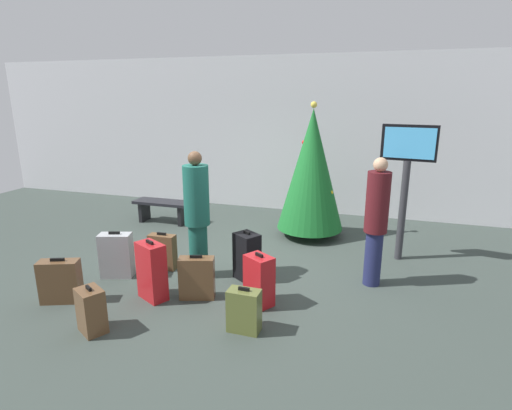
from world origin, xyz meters
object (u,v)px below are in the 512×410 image
(flight_info_kiosk, at_px, (407,168))
(traveller_0, at_px, (197,212))
(holiday_tree, at_px, (312,170))
(suitcase_3, at_px, (91,311))
(suitcase_4, at_px, (197,278))
(suitcase_2, at_px, (116,255))
(suitcase_7, at_px, (247,256))
(waiting_bench, at_px, (163,207))
(suitcase_0, at_px, (244,311))
(suitcase_8, at_px, (163,252))
(suitcase_1, at_px, (152,271))
(traveller_1, at_px, (376,219))
(suitcase_6, at_px, (60,281))
(suitcase_5, at_px, (259,280))

(flight_info_kiosk, relative_size, traveller_0, 1.17)
(holiday_tree, bearing_deg, traveller_0, -118.98)
(suitcase_3, bearing_deg, suitcase_4, 53.58)
(suitcase_2, bearing_deg, suitcase_7, 15.05)
(waiting_bench, distance_m, suitcase_0, 4.59)
(suitcase_2, distance_m, suitcase_8, 0.70)
(suitcase_2, bearing_deg, suitcase_3, -64.97)
(flight_info_kiosk, bearing_deg, suitcase_1, -142.72)
(traveller_1, relative_size, suitcase_8, 3.10)
(suitcase_2, bearing_deg, waiting_bench, 105.22)
(holiday_tree, bearing_deg, flight_info_kiosk, -23.37)
(traveller_0, relative_size, suitcase_1, 2.30)
(traveller_0, relative_size, suitcase_3, 3.34)
(suitcase_0, bearing_deg, flight_info_kiosk, 57.76)
(suitcase_1, distance_m, suitcase_6, 1.21)
(suitcase_1, xyz_separation_m, suitcase_3, (-0.25, -0.92, -0.13))
(flight_info_kiosk, height_order, traveller_0, flight_info_kiosk)
(flight_info_kiosk, height_order, suitcase_3, flight_info_kiosk)
(flight_info_kiosk, xyz_separation_m, suitcase_6, (-4.34, -2.90, -1.26))
(traveller_1, relative_size, suitcase_0, 3.35)
(flight_info_kiosk, height_order, suitcase_2, flight_info_kiosk)
(suitcase_2, bearing_deg, traveller_1, 13.47)
(suitcase_3, height_order, suitcase_7, suitcase_7)
(waiting_bench, xyz_separation_m, traveller_0, (1.89, -2.22, 0.66))
(traveller_0, xyz_separation_m, suitcase_1, (-0.29, -0.84, -0.61))
(suitcase_0, xyz_separation_m, suitcase_7, (-0.41, 1.34, 0.10))
(waiting_bench, xyz_separation_m, suitcase_2, (0.71, -2.62, -0.01))
(suitcase_5, bearing_deg, holiday_tree, 86.88)
(traveller_1, distance_m, suitcase_8, 3.30)
(suitcase_3, height_order, suitcase_4, suitcase_4)
(suitcase_3, xyz_separation_m, suitcase_5, (1.67, 1.19, 0.07))
(waiting_bench, height_order, suitcase_3, suitcase_3)
(suitcase_0, bearing_deg, holiday_tree, 87.72)
(suitcase_7, bearing_deg, suitcase_4, -120.64)
(suitcase_5, bearing_deg, traveller_0, 153.47)
(suitcase_2, height_order, suitcase_5, suitcase_2)
(suitcase_0, relative_size, suitcase_4, 0.89)
(suitcase_1, relative_size, suitcase_2, 1.16)
(suitcase_7, height_order, suitcase_8, suitcase_7)
(holiday_tree, distance_m, suitcase_4, 3.30)
(traveller_0, distance_m, suitcase_6, 2.04)
(traveller_0, height_order, suitcase_5, traveller_0)
(traveller_0, distance_m, suitcase_3, 1.98)
(waiting_bench, distance_m, suitcase_8, 2.48)
(suitcase_2, xyz_separation_m, suitcase_5, (2.31, -0.17, -0.00))
(waiting_bench, height_order, suitcase_1, suitcase_1)
(traveller_1, bearing_deg, holiday_tree, 124.15)
(flight_info_kiosk, bearing_deg, traveller_0, -151.18)
(flight_info_kiosk, bearing_deg, waiting_bench, 172.79)
(holiday_tree, xyz_separation_m, suitcase_7, (-0.55, -2.20, -0.95))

